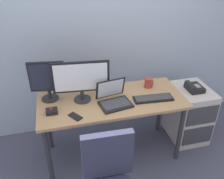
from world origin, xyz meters
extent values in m
plane|color=#444457|center=(0.00, 0.00, 0.00)|extent=(8.00, 8.00, 0.00)
cube|color=#98A5B9|center=(0.00, 0.68, 1.40)|extent=(6.00, 0.10, 2.80)
cube|color=#A77D53|center=(0.00, 0.00, 0.74)|extent=(1.52, 0.66, 0.03)
cylinder|color=#2D2D33|center=(-0.70, -0.27, 0.36)|extent=(0.05, 0.05, 0.73)
cylinder|color=#2D2D33|center=(0.70, -0.27, 0.36)|extent=(0.05, 0.05, 0.73)
cylinder|color=#2D2D33|center=(-0.70, 0.27, 0.36)|extent=(0.05, 0.05, 0.73)
cylinder|color=#2D2D33|center=(0.70, 0.27, 0.36)|extent=(0.05, 0.05, 0.73)
cube|color=beige|center=(1.00, 0.08, 0.35)|extent=(0.42, 0.52, 0.69)
cube|color=#38383D|center=(1.00, -0.19, 0.50)|extent=(0.38, 0.01, 0.24)
cube|color=#38383D|center=(1.00, -0.19, 0.21)|extent=(0.38, 0.01, 0.24)
cube|color=black|center=(1.00, 0.06, 0.72)|extent=(0.17, 0.20, 0.06)
cube|color=black|center=(0.94, 0.06, 0.77)|extent=(0.05, 0.18, 0.04)
cube|color=gray|center=(1.02, 0.05, 0.75)|extent=(0.07, 0.08, 0.01)
cube|color=#2F3148|center=(-0.22, -0.73, 0.74)|extent=(0.40, 0.07, 0.42)
cylinder|color=#262628|center=(-0.30, 0.07, 0.76)|extent=(0.18, 0.18, 0.01)
cylinder|color=#262628|center=(-0.30, 0.07, 0.82)|extent=(0.04, 0.04, 0.09)
cube|color=black|center=(-0.30, 0.07, 1.03)|extent=(0.57, 0.08, 0.32)
cube|color=white|center=(-0.30, 0.05, 1.03)|extent=(0.52, 0.06, 0.29)
cylinder|color=#262628|center=(-0.63, 0.17, 0.76)|extent=(0.18, 0.18, 0.01)
cylinder|color=#262628|center=(-0.63, 0.17, 0.82)|extent=(0.04, 0.04, 0.09)
cube|color=black|center=(-0.63, 0.17, 1.02)|extent=(0.36, 0.08, 0.32)
cube|color=#1E2333|center=(-0.63, 0.15, 1.02)|extent=(0.33, 0.05, 0.28)
cube|color=black|center=(0.42, -0.10, 0.77)|extent=(0.42, 0.16, 0.02)
cube|color=#353535|center=(0.42, -0.10, 0.78)|extent=(0.39, 0.14, 0.01)
cube|color=black|center=(0.01, -0.11, 0.77)|extent=(0.34, 0.27, 0.02)
cube|color=#38383D|center=(0.01, -0.11, 0.78)|extent=(0.30, 0.21, 0.00)
cube|color=black|center=(-0.01, 0.02, 0.88)|extent=(0.32, 0.11, 0.22)
cube|color=silver|center=(-0.01, 0.01, 0.88)|extent=(0.28, 0.09, 0.19)
cube|color=black|center=(-0.62, -0.09, 0.78)|extent=(0.11, 0.09, 0.04)
sphere|color=maroon|center=(-0.62, -0.09, 0.80)|extent=(0.04, 0.04, 0.04)
cylinder|color=#A0352E|center=(0.46, 0.15, 0.81)|extent=(0.09, 0.09, 0.11)
torus|color=#9A2F30|center=(0.51, 0.15, 0.81)|extent=(0.01, 0.07, 0.07)
cube|color=black|center=(-0.41, -0.21, 0.76)|extent=(0.14, 0.16, 0.01)
ellipsoid|color=yellow|center=(0.04, 0.17, 0.78)|extent=(0.16, 0.17, 0.04)
camera|label=1|loc=(-0.50, -2.02, 2.11)|focal=38.10mm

